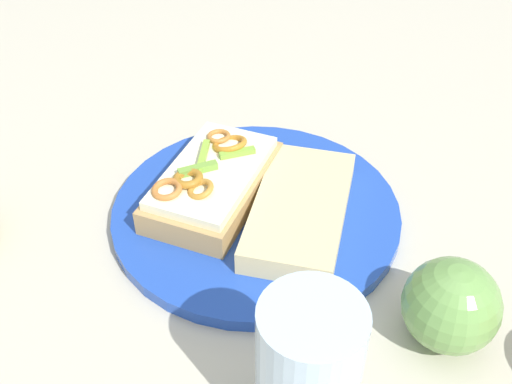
# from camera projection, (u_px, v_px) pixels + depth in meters

# --- Properties ---
(ground_plane) EXTENTS (2.00, 2.00, 0.00)m
(ground_plane) POSITION_uv_depth(u_px,v_px,m) (256.00, 217.00, 0.64)
(ground_plane) COLOR beige
(ground_plane) RESTS_ON ground
(plate) EXTENTS (0.29, 0.29, 0.01)m
(plate) POSITION_uv_depth(u_px,v_px,m) (256.00, 212.00, 0.63)
(plate) COLOR #2249B3
(plate) RESTS_ON ground_plane
(sandwich) EXTENTS (0.17, 0.19, 0.05)m
(sandwich) POSITION_uv_depth(u_px,v_px,m) (213.00, 182.00, 0.63)
(sandwich) COLOR tan
(sandwich) RESTS_ON plate
(bread_slice_side) EXTENTS (0.16, 0.19, 0.02)m
(bread_slice_side) POSITION_uv_depth(u_px,v_px,m) (300.00, 209.00, 0.61)
(bread_slice_side) COLOR beige
(bread_slice_side) RESTS_ON plate
(apple_1) EXTENTS (0.11, 0.11, 0.08)m
(apple_1) POSITION_uv_depth(u_px,v_px,m) (451.00, 305.00, 0.50)
(apple_1) COLOR #6C9E4D
(apple_1) RESTS_ON ground_plane
(drinking_glass) EXTENTS (0.07, 0.07, 0.13)m
(drinking_glass) POSITION_uv_depth(u_px,v_px,m) (308.00, 374.00, 0.42)
(drinking_glass) COLOR silver
(drinking_glass) RESTS_ON ground_plane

